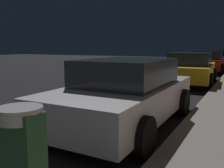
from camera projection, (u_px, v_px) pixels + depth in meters
car_silver at (126, 92)px, 5.37m from camera, size 2.10×4.32×1.43m
car_yellow_cab at (190, 68)px, 11.34m from camera, size 2.31×4.49×1.43m
car_red at (208, 62)px, 16.44m from camera, size 2.05×4.04×1.43m
car_green at (219, 58)px, 22.32m from camera, size 2.14×4.44×1.43m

